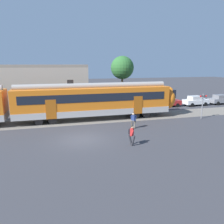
{
  "coord_description": "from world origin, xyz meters",
  "views": [
    {
      "loc": [
        -2.21,
        -18.25,
        6.46
      ],
      "look_at": [
        3.55,
        3.09,
        1.6
      ],
      "focal_mm": 35.0,
      "sensor_mm": 36.0,
      "label": 1
    }
  ],
  "objects_px": {
    "pedestrian_navy": "(134,119)",
    "parked_car_red": "(168,102)",
    "parked_car_grey": "(221,99)",
    "pedestrian_red": "(132,134)",
    "crossing_signal": "(203,102)",
    "parked_car_white": "(196,101)"
  },
  "relations": [
    {
      "from": "pedestrian_navy",
      "to": "parked_car_red",
      "type": "distance_m",
      "value": 13.36
    },
    {
      "from": "parked_car_red",
      "to": "parked_car_grey",
      "type": "distance_m",
      "value": 9.62
    },
    {
      "from": "pedestrian_red",
      "to": "parked_car_grey",
      "type": "relative_size",
      "value": 0.41
    },
    {
      "from": "crossing_signal",
      "to": "parked_car_red",
      "type": "bearing_deg",
      "value": 91.33
    },
    {
      "from": "pedestrian_red",
      "to": "pedestrian_navy",
      "type": "distance_m",
      "value": 4.79
    },
    {
      "from": "parked_car_red",
      "to": "parked_car_white",
      "type": "relative_size",
      "value": 1.0
    },
    {
      "from": "pedestrian_red",
      "to": "parked_car_white",
      "type": "height_order",
      "value": "pedestrian_red"
    },
    {
      "from": "pedestrian_red",
      "to": "parked_car_white",
      "type": "bearing_deg",
      "value": 41.04
    },
    {
      "from": "pedestrian_navy",
      "to": "parked_car_white",
      "type": "distance_m",
      "value": 16.87
    },
    {
      "from": "pedestrian_red",
      "to": "parked_car_white",
      "type": "relative_size",
      "value": 0.41
    },
    {
      "from": "parked_car_red",
      "to": "parked_car_grey",
      "type": "xyz_separation_m",
      "value": [
        9.62,
        -0.16,
        0.0
      ]
    },
    {
      "from": "pedestrian_red",
      "to": "crossing_signal",
      "type": "bearing_deg",
      "value": 28.82
    },
    {
      "from": "parked_car_red",
      "to": "crossing_signal",
      "type": "height_order",
      "value": "crossing_signal"
    },
    {
      "from": "pedestrian_navy",
      "to": "crossing_signal",
      "type": "distance_m",
      "value": 9.64
    },
    {
      "from": "parked_car_grey",
      "to": "pedestrian_red",
      "type": "bearing_deg",
      "value": -146.08
    },
    {
      "from": "parked_car_white",
      "to": "crossing_signal",
      "type": "xyz_separation_m",
      "value": [
        -4.6,
        -7.61,
        1.23
      ]
    },
    {
      "from": "parked_car_grey",
      "to": "crossing_signal",
      "type": "xyz_separation_m",
      "value": [
        -9.44,
        -7.72,
        1.23
      ]
    },
    {
      "from": "parked_car_red",
      "to": "parked_car_grey",
      "type": "relative_size",
      "value": 1.0
    },
    {
      "from": "parked_car_grey",
      "to": "crossing_signal",
      "type": "bearing_deg",
      "value": -140.71
    },
    {
      "from": "parked_car_red",
      "to": "parked_car_white",
      "type": "bearing_deg",
      "value": -3.23
    },
    {
      "from": "pedestrian_navy",
      "to": "parked_car_red",
      "type": "height_order",
      "value": "pedestrian_navy"
    },
    {
      "from": "pedestrian_navy",
      "to": "crossing_signal",
      "type": "xyz_separation_m",
      "value": [
        9.43,
        1.76,
        1.02
      ]
    }
  ]
}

